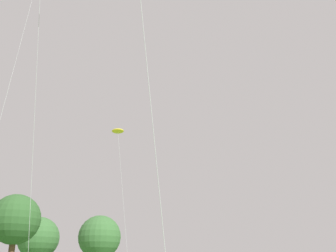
{
  "coord_description": "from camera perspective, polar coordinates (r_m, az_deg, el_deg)",
  "views": [
    {
      "loc": [
        -9.83,
        0.01,
        1.37
      ],
      "look_at": [
        0.38,
        11.33,
        6.81
      ],
      "focal_mm": 43.13,
      "sensor_mm": 36.0,
      "label": 1
    }
  ],
  "objects": [
    {
      "name": "small_kite_tiny_distant",
      "position": [
        32.72,
        -7.09,
        -0.92
      ],
      "size": [
        1.13,
        2.24,
        12.14
      ],
      "rotation": [
        0.0,
        0.0,
        2.3
      ],
      "color": "yellow",
      "rests_on": "ground"
    },
    {
      "name": "tree_pine_center",
      "position": [
        48.84,
        -20.76,
        -12.28
      ],
      "size": [
        5.52,
        5.52,
        9.41
      ],
      "color": "#513823",
      "rests_on": "ground"
    },
    {
      "name": "tree_shrub_far",
      "position": [
        61.75,
        -9.64,
        -15.23
      ],
      "size": [
        6.18,
        6.18,
        8.97
      ],
      "color": "#513823",
      "rests_on": "ground"
    },
    {
      "name": "tree_broad_distant",
      "position": [
        70.84,
        -17.85,
        -14.85
      ],
      "size": [
        6.7,
        6.7,
        9.57
      ],
      "color": "#513823",
      "rests_on": "ground"
    }
  ]
}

